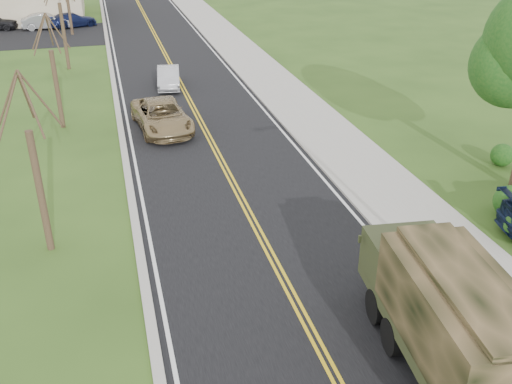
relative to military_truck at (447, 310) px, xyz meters
name	(u,v)px	position (x,y,z in m)	size (l,w,h in m)	color
road	(160,45)	(-2.58, 38.23, -1.77)	(8.00, 120.00, 0.01)	black
curb_right	(210,41)	(1.57, 38.23, -1.72)	(0.30, 120.00, 0.12)	#9E998E
sidewalk_right	(231,40)	(3.32, 38.23, -1.73)	(3.20, 120.00, 0.10)	#9E998E
curb_left	(108,47)	(-6.73, 38.23, -1.73)	(0.30, 120.00, 0.10)	#9E998E
bare_tree_a	(38,178)	(-9.58, 8.23, 0.85)	(1.93, 2.26, 6.08)	#38281C
bare_tree_b	(56,80)	(-9.58, 20.23, 0.70)	(1.83, 2.14, 5.73)	#38281C
bare_tree_c	(63,28)	(-9.58, 32.23, 1.00)	(2.04, 2.39, 6.42)	#38281C
bare_tree_d	(68,5)	(-9.58, 44.23, 0.77)	(1.88, 2.20, 5.91)	#38281C
military_truck	(447,310)	(0.00, 0.00, 0.00)	(2.83, 6.42, 3.11)	black
suv_champagne	(162,116)	(-4.64, 18.56, -1.05)	(2.41, 5.23, 1.45)	#937C53
sedan_silver	(169,77)	(-3.38, 25.97, -1.15)	(1.33, 3.82, 1.26)	silver
lot_car_silver	(46,21)	(-11.88, 47.37, -1.08)	(1.49, 4.26, 1.40)	#A3A4A8
lot_car_navy	(72,20)	(-9.60, 47.75, -1.13)	(1.82, 4.48, 1.30)	#11183E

